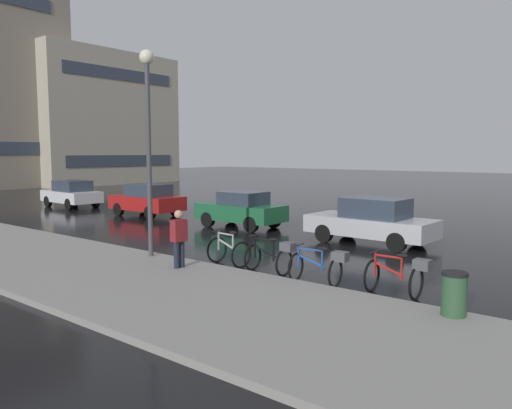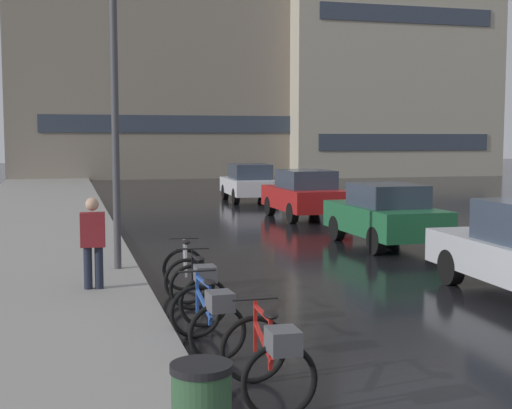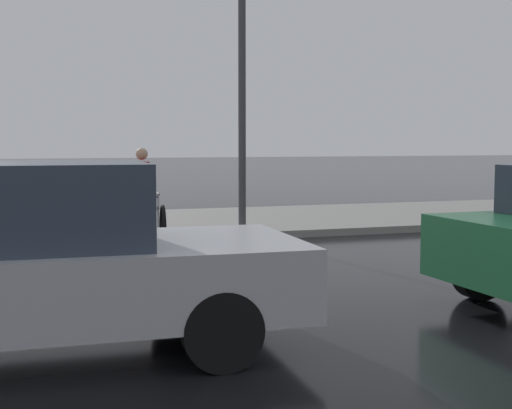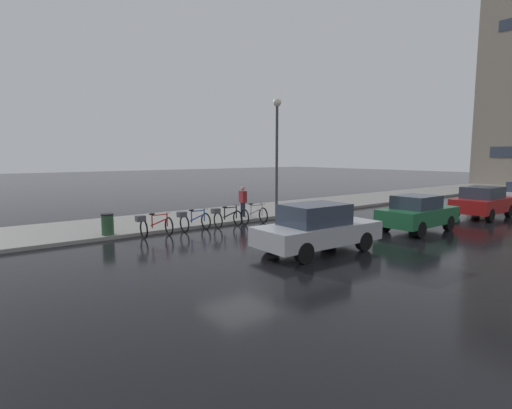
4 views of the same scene
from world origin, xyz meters
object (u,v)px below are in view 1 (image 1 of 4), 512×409
car_green (241,209)px  bicycle_nearest (399,275)px  bicycle_farthest (229,251)px  car_white (72,194)px  trash_bin (454,297)px  bicycle_third (272,256)px  car_red (147,200)px  pedestrian (179,238)px  bicycle_second (321,266)px  car_silver (372,221)px  streetlamp (148,122)px

car_green → bicycle_nearest: bearing=-121.1°
bicycle_farthest → car_white: 17.90m
trash_bin → bicycle_third: bearing=79.8°
car_green → car_red: bearing=89.7°
car_white → pedestrian: bearing=-112.7°
bicycle_second → car_white: size_ratio=0.36×
bicycle_second → car_white: bearing=74.3°
car_green → trash_bin: car_green is taller
bicycle_farthest → trash_bin: bearing=-98.2°
car_silver → pedestrian: (-7.02, 2.08, 0.14)m
bicycle_farthest → car_white: bearing=72.2°
bicycle_third → bicycle_farthest: (0.06, 1.57, -0.08)m
bicycle_nearest → bicycle_farthest: bearing=90.2°
pedestrian → bicycle_third: bearing=-54.6°
bicycle_second → pedestrian: bearing=109.4°
bicycle_nearest → trash_bin: bearing=-123.2°
pedestrian → trash_bin: size_ratio=1.73×
car_silver → car_red: size_ratio=1.15×
car_white → car_red: bearing=-88.3°
bicycle_second → car_green: size_ratio=0.37×
bicycle_second → bicycle_third: (0.16, 1.56, 0.01)m
car_silver → car_white: 18.69m
bicycle_second → streetlamp: size_ratio=0.23×
car_silver → pedestrian: bearing=163.5°
bicycle_nearest → car_white: 22.68m
bicycle_third → bicycle_farthest: 1.58m
bicycle_second → bicycle_farthest: (0.22, 3.13, -0.07)m
bicycle_third → trash_bin: bearing=-100.2°
bicycle_farthest → car_green: car_green is taller
car_green → pedestrian: bearing=-151.2°
pedestrian → trash_bin: pedestrian is taller
car_silver → car_white: (-0.08, 18.69, -0.01)m
bicycle_farthest → car_silver: (5.55, -1.66, 0.39)m
bicycle_third → car_white: size_ratio=0.35×
car_silver → trash_bin: car_silver is taller
bicycle_farthest → car_red: car_red is taller
streetlamp → car_green: bearing=18.0°
streetlamp → trash_bin: bearing=-89.8°
bicycle_third → trash_bin: (-0.87, -4.85, -0.01)m
car_white → pedestrian: pedestrian is taller
bicycle_nearest → streetlamp: bearing=97.7°
streetlamp → bicycle_nearest: bearing=-82.3°
car_green → pedestrian: 8.11m
bicycle_nearest → car_white: (5.45, 22.02, 0.29)m
car_silver → car_green: (0.08, 5.98, -0.03)m
bicycle_third → car_green: bearing=46.1°
car_white → bicycle_farthest: bearing=-107.8°
bicycle_second → pedestrian: 3.79m
bicycle_nearest → pedestrian: bearing=105.4°
bicycle_farthest → streetlamp: size_ratio=0.19×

